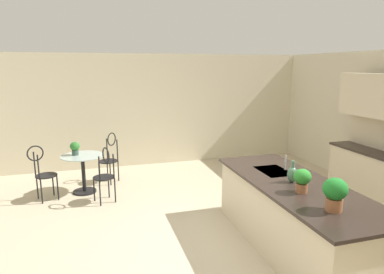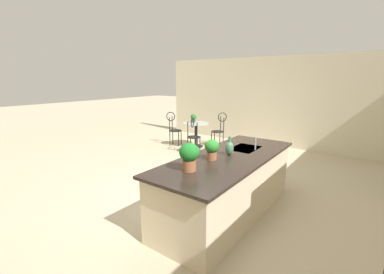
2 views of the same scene
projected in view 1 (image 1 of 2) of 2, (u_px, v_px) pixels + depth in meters
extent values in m
plane|color=beige|center=(224.00, 246.00, 4.58)|extent=(40.00, 40.00, 0.00)
cube|color=beige|center=(161.00, 110.00, 8.30)|extent=(0.12, 7.80, 2.70)
cube|color=beige|center=(293.00, 218.00, 4.44)|extent=(2.70, 0.96, 0.88)
cube|color=#2D231E|center=(295.00, 185.00, 4.35)|extent=(2.80, 1.06, 0.04)
cube|color=#B2B5BA|center=(274.00, 172.00, 4.86)|extent=(0.56, 0.40, 0.03)
cylinder|color=black|center=(85.00, 191.00, 6.55)|extent=(0.44, 0.44, 0.03)
cylinder|color=black|center=(84.00, 174.00, 6.47)|extent=(0.07, 0.07, 0.69)
cylinder|color=#B2C6C1|center=(82.00, 156.00, 6.40)|extent=(0.80, 0.80, 0.01)
cylinder|color=black|center=(94.00, 189.00, 6.07)|extent=(0.03, 0.03, 0.45)
cylinder|color=black|center=(109.00, 186.00, 6.24)|extent=(0.03, 0.03, 0.45)
cylinder|color=black|center=(100.00, 194.00, 5.85)|extent=(0.03, 0.03, 0.45)
cylinder|color=black|center=(115.00, 190.00, 6.02)|extent=(0.03, 0.03, 0.45)
cylinder|color=black|center=(104.00, 177.00, 6.00)|extent=(0.49, 0.49, 0.02)
cylinder|color=black|center=(99.00, 169.00, 5.76)|extent=(0.03, 0.03, 0.45)
cylinder|color=black|center=(114.00, 166.00, 5.91)|extent=(0.03, 0.03, 0.45)
torus|color=black|center=(106.00, 155.00, 5.79)|extent=(0.27, 0.12, 0.28)
cylinder|color=black|center=(110.00, 175.00, 6.89)|extent=(0.03, 0.03, 0.45)
cylinder|color=black|center=(99.00, 173.00, 7.00)|extent=(0.03, 0.03, 0.45)
cylinder|color=black|center=(118.00, 171.00, 7.15)|extent=(0.03, 0.03, 0.45)
cylinder|color=black|center=(107.00, 169.00, 7.25)|extent=(0.03, 0.03, 0.45)
cylinder|color=black|center=(108.00, 161.00, 7.02)|extent=(0.53, 0.53, 0.02)
cylinder|color=black|center=(117.00, 150.00, 7.07)|extent=(0.03, 0.03, 0.45)
cylinder|color=black|center=(107.00, 149.00, 7.16)|extent=(0.03, 0.03, 0.45)
torus|color=black|center=(112.00, 139.00, 7.07)|extent=(0.24, 0.20, 0.28)
cylinder|color=black|center=(53.00, 184.00, 6.34)|extent=(0.03, 0.03, 0.45)
cylinder|color=black|center=(58.00, 188.00, 6.12)|extent=(0.03, 0.03, 0.45)
cylinder|color=black|center=(37.00, 187.00, 6.17)|extent=(0.03, 0.03, 0.45)
cylinder|color=black|center=(42.00, 192.00, 5.95)|extent=(0.03, 0.03, 0.45)
cylinder|color=black|center=(46.00, 176.00, 6.10)|extent=(0.49, 0.49, 0.02)
cylinder|color=black|center=(35.00, 164.00, 6.06)|extent=(0.03, 0.03, 0.45)
cylinder|color=black|center=(38.00, 167.00, 5.86)|extent=(0.03, 0.03, 0.45)
torus|color=black|center=(35.00, 153.00, 5.91)|extent=(0.13, 0.27, 0.28)
cylinder|color=#B2B5BA|center=(285.00, 162.00, 4.89)|extent=(0.02, 0.02, 0.22)
cylinder|color=#385147|center=(75.00, 153.00, 6.41)|extent=(0.12, 0.12, 0.10)
ellipsoid|color=#2E732E|center=(75.00, 146.00, 6.39)|extent=(0.18, 0.18, 0.16)
cylinder|color=#9E603D|center=(302.00, 188.00, 4.02)|extent=(0.14, 0.14, 0.11)
ellipsoid|color=#2B862C|center=(302.00, 177.00, 3.99)|extent=(0.21, 0.21, 0.19)
cylinder|color=#9E603D|center=(334.00, 204.00, 3.50)|extent=(0.17, 0.17, 0.14)
ellipsoid|color=#1F7B29|center=(335.00, 189.00, 3.47)|extent=(0.25, 0.25, 0.23)
ellipsoid|color=#4C7A5B|center=(292.00, 174.00, 4.36)|extent=(0.13, 0.13, 0.21)
cylinder|color=#4C7A5B|center=(293.00, 164.00, 4.33)|extent=(0.04, 0.04, 0.08)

